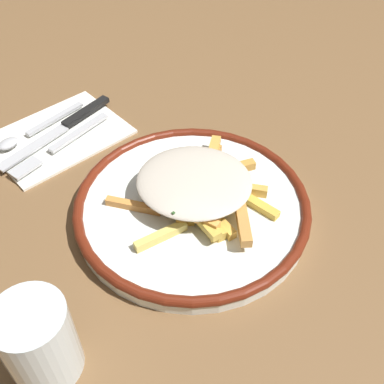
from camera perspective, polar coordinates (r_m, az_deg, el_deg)
name	(u,v)px	position (r m, az deg, el deg)	size (l,w,h in m)	color
ground_plane	(192,213)	(0.61, 0.00, -2.58)	(2.60, 2.60, 0.00)	brown
plate	(192,206)	(0.60, 0.00, -1.72)	(0.30, 0.30, 0.03)	white
fries_heap	(197,188)	(0.58, 0.58, 0.53)	(0.21, 0.20, 0.04)	gold
napkin	(58,135)	(0.74, -15.91, 6.68)	(0.14, 0.19, 0.01)	white
fork	(61,144)	(0.72, -15.52, 5.64)	(0.04, 0.18, 0.01)	silver
knife	(66,125)	(0.75, -14.95, 7.86)	(0.04, 0.21, 0.01)	black
spoon	(27,133)	(0.75, -19.28, 6.72)	(0.03, 0.15, 0.01)	silver
water_glass	(39,341)	(0.47, -18.05, -16.80)	(0.07, 0.07, 0.09)	silver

